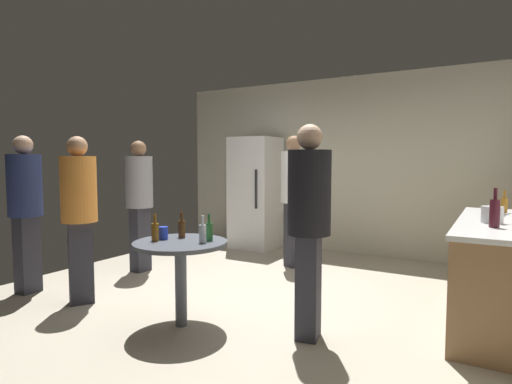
% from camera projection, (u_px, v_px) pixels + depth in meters
% --- Properties ---
extents(ground_plane, '(5.20, 5.20, 0.10)m').
position_uv_depth(ground_plane, '(245.00, 301.00, 4.39)').
color(ground_plane, '#B2A893').
extents(wall_back, '(5.32, 0.06, 2.70)m').
position_uv_depth(wall_back, '(333.00, 165.00, 6.55)').
color(wall_back, beige).
rests_on(wall_back, ground_plane).
extents(refrigerator, '(0.70, 0.68, 1.80)m').
position_uv_depth(refrigerator, '(255.00, 193.00, 6.80)').
color(refrigerator, white).
rests_on(refrigerator, ground_plane).
extents(kitchen_counter, '(0.64, 2.08, 0.90)m').
position_uv_depth(kitchen_counter, '(497.00, 271.00, 3.67)').
color(kitchen_counter, olive).
rests_on(kitchen_counter, ground_plane).
extents(kettle, '(0.24, 0.17, 0.18)m').
position_uv_depth(kettle, '(493.00, 215.00, 3.49)').
color(kettle, '#B2B2B7').
rests_on(kettle, kitchen_counter).
extents(wine_bottle_on_counter, '(0.08, 0.08, 0.31)m').
position_uv_depth(wine_bottle_on_counter, '(495.00, 212.00, 3.25)').
color(wine_bottle_on_counter, '#3F141E').
rests_on(wine_bottle_on_counter, kitchen_counter).
extents(beer_bottle_on_counter, '(0.06, 0.06, 0.23)m').
position_uv_depth(beer_bottle_on_counter, '(504.00, 205.00, 4.15)').
color(beer_bottle_on_counter, '#8C5919').
rests_on(beer_bottle_on_counter, kitchen_counter).
extents(foreground_table, '(0.80, 0.80, 0.73)m').
position_uv_depth(foreground_table, '(180.00, 254.00, 3.56)').
color(foreground_table, '#4C515B').
rests_on(foreground_table, ground_plane).
extents(beer_bottle_amber, '(0.06, 0.06, 0.23)m').
position_uv_depth(beer_bottle_amber, '(155.00, 231.00, 3.57)').
color(beer_bottle_amber, '#8C5919').
rests_on(beer_bottle_amber, foreground_table).
extents(beer_bottle_brown, '(0.06, 0.06, 0.23)m').
position_uv_depth(beer_bottle_brown, '(182.00, 228.00, 3.73)').
color(beer_bottle_brown, '#593314').
rests_on(beer_bottle_brown, foreground_table).
extents(beer_bottle_green, '(0.06, 0.06, 0.23)m').
position_uv_depth(beer_bottle_green, '(209.00, 231.00, 3.59)').
color(beer_bottle_green, '#26662D').
rests_on(beer_bottle_green, foreground_table).
extents(beer_bottle_clear, '(0.06, 0.06, 0.23)m').
position_uv_depth(beer_bottle_clear, '(203.00, 233.00, 3.49)').
color(beer_bottle_clear, silver).
rests_on(beer_bottle_clear, foreground_table).
extents(plastic_cup_blue, '(0.08, 0.08, 0.11)m').
position_uv_depth(plastic_cup_blue, '(163.00, 233.00, 3.65)').
color(plastic_cup_blue, blue).
rests_on(plastic_cup_blue, foreground_table).
extents(person_in_black_shirt, '(0.40, 0.40, 1.70)m').
position_uv_depth(person_in_black_shirt, '(309.00, 215.00, 3.28)').
color(person_in_black_shirt, '#2D2D38').
rests_on(person_in_black_shirt, ground_plane).
extents(person_in_white_shirt, '(0.47, 0.47, 1.75)m').
position_uv_depth(person_in_white_shirt, '(294.00, 190.00, 5.55)').
color(person_in_white_shirt, '#2D2D38').
rests_on(person_in_white_shirt, ground_plane).
extents(person_in_navy_shirt, '(0.36, 0.36, 1.69)m').
position_uv_depth(person_in_navy_shirt, '(25.00, 201.00, 4.45)').
color(person_in_navy_shirt, '#2D2D38').
rests_on(person_in_navy_shirt, ground_plane).
extents(person_in_orange_shirt, '(0.47, 0.47, 1.66)m').
position_uv_depth(person_in_orange_shirt, '(79.00, 207.00, 4.11)').
color(person_in_orange_shirt, '#2D2D38').
rests_on(person_in_orange_shirt, ground_plane).
extents(person_in_gray_shirt, '(0.36, 0.36, 1.68)m').
position_uv_depth(person_in_gray_shirt, '(139.00, 195.00, 5.33)').
color(person_in_gray_shirt, '#2D2D38').
rests_on(person_in_gray_shirt, ground_plane).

